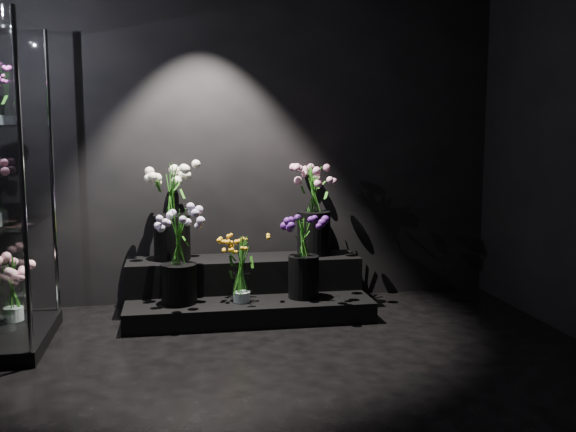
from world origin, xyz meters
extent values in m
plane|color=black|center=(0.00, 0.00, 0.00)|extent=(4.00, 4.00, 0.00)
plane|color=black|center=(0.00, 2.00, 1.40)|extent=(4.00, 0.00, 4.00)
plane|color=black|center=(0.00, -2.00, 1.40)|extent=(4.00, 0.00, 4.00)
cube|color=black|center=(-0.08, 1.55, 0.07)|extent=(1.78, 0.79, 0.15)
cube|color=black|center=(-0.08, 1.75, 0.27)|extent=(1.78, 0.40, 0.25)
cube|color=black|center=(-1.70, 1.14, 0.05)|extent=(0.56, 0.93, 0.09)
cylinder|color=white|center=(-0.14, 1.37, 0.26)|extent=(0.13, 0.13, 0.21)
cylinder|color=black|center=(-0.59, 1.42, 0.29)|extent=(0.25, 0.25, 0.28)
cylinder|color=black|center=(0.32, 1.42, 0.30)|extent=(0.23, 0.23, 0.31)
cylinder|color=black|center=(-0.63, 1.78, 0.57)|extent=(0.28, 0.28, 0.34)
cylinder|color=black|center=(0.47, 1.79, 0.57)|extent=(0.26, 0.26, 0.34)
cylinder|color=white|center=(-1.69, 1.36, 0.23)|extent=(0.14, 0.14, 0.27)
camera|label=1|loc=(-0.59, -3.10, 1.38)|focal=40.00mm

